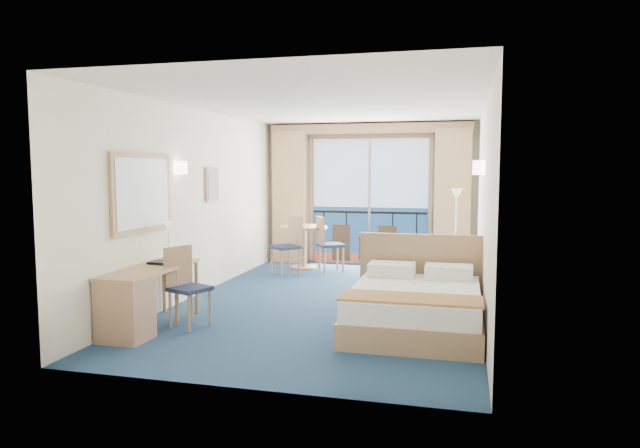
% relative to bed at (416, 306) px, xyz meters
% --- Properties ---
extents(floor, '(6.50, 6.50, 0.00)m').
position_rel_bed_xyz_m(floor, '(-1.25, 1.12, -0.28)').
color(floor, navy).
rests_on(floor, ground).
extents(room_walls, '(4.04, 6.54, 2.72)m').
position_rel_bed_xyz_m(room_walls, '(-1.25, 1.12, 1.50)').
color(room_walls, white).
rests_on(room_walls, ground).
extents(balcony_door, '(2.36, 0.03, 2.52)m').
position_rel_bed_xyz_m(balcony_door, '(-1.26, 4.34, 0.86)').
color(balcony_door, navy).
rests_on(balcony_door, room_walls).
extents(curtain_left, '(0.65, 0.22, 2.55)m').
position_rel_bed_xyz_m(curtain_left, '(-2.80, 4.19, 0.99)').
color(curtain_left, tan).
rests_on(curtain_left, room_walls).
extents(curtain_right, '(0.65, 0.22, 2.55)m').
position_rel_bed_xyz_m(curtain_right, '(0.30, 4.19, 0.99)').
color(curtain_right, tan).
rests_on(curtain_right, room_walls).
extents(pelmet, '(3.80, 0.25, 0.18)m').
position_rel_bed_xyz_m(pelmet, '(-1.25, 4.22, 2.30)').
color(pelmet, '#A17657').
rests_on(pelmet, room_walls).
extents(mirror, '(0.05, 1.25, 0.95)m').
position_rel_bed_xyz_m(mirror, '(-3.22, -0.38, 1.27)').
color(mirror, '#A17657').
rests_on(mirror, room_walls).
extents(wall_print, '(0.04, 0.42, 0.52)m').
position_rel_bed_xyz_m(wall_print, '(-3.22, 1.57, 1.32)').
color(wall_print, '#A17657').
rests_on(wall_print, room_walls).
extents(sconce_left, '(0.18, 0.18, 0.18)m').
position_rel_bed_xyz_m(sconce_left, '(-3.19, 0.52, 1.57)').
color(sconce_left, '#FFE6B2').
rests_on(sconce_left, room_walls).
extents(sconce_right, '(0.18, 0.18, 0.18)m').
position_rel_bed_xyz_m(sconce_right, '(0.69, 0.97, 1.57)').
color(sconce_right, '#FFE6B2').
rests_on(sconce_right, room_walls).
extents(bed, '(1.60, 1.90, 1.00)m').
position_rel_bed_xyz_m(bed, '(0.00, 0.00, 0.00)').
color(bed, '#A17657').
rests_on(bed, ground).
extents(nightstand, '(0.42, 0.40, 0.56)m').
position_rel_bed_xyz_m(nightstand, '(0.52, 1.24, -0.00)').
color(nightstand, '#A27456').
rests_on(nightstand, ground).
extents(phone, '(0.20, 0.18, 0.07)m').
position_rel_bed_xyz_m(phone, '(0.56, 1.26, 0.31)').
color(phone, beige).
rests_on(phone, nightstand).
extents(armchair, '(1.00, 1.02, 0.78)m').
position_rel_bed_xyz_m(armchair, '(0.23, 2.67, 0.11)').
color(armchair, '#40444E').
rests_on(armchair, ground).
extents(floor_lamp, '(0.21, 0.21, 1.50)m').
position_rel_bed_xyz_m(floor_lamp, '(0.38, 3.43, 0.85)').
color(floor_lamp, silver).
rests_on(floor_lamp, ground).
extents(desk, '(0.52, 1.50, 0.70)m').
position_rel_bed_xyz_m(desk, '(-2.98, -1.06, 0.11)').
color(desk, '#A17657').
rests_on(desk, ground).
extents(desk_chair, '(0.52, 0.52, 0.93)m').
position_rel_bed_xyz_m(desk_chair, '(-2.64, -0.47, 0.24)').
color(desk_chair, '#1E2846').
rests_on(desk_chair, ground).
extents(folder, '(0.33, 0.26, 0.03)m').
position_rel_bed_xyz_m(folder, '(-2.97, -0.37, 0.44)').
color(folder, black).
rests_on(folder, desk).
extents(desk_lamp, '(0.12, 0.12, 0.45)m').
position_rel_bed_xyz_m(desk_lamp, '(-3.06, -0.08, 0.76)').
color(desk_lamp, silver).
rests_on(desk_lamp, desk).
extents(round_table, '(0.87, 0.87, 0.79)m').
position_rel_bed_xyz_m(round_table, '(-2.35, 3.58, 0.31)').
color(round_table, '#A17657').
rests_on(round_table, ground).
extents(table_chair_a, '(0.59, 0.58, 0.99)m').
position_rel_bed_xyz_m(table_chair_a, '(-1.86, 3.36, 0.28)').
color(table_chair_a, '#1E2846').
rests_on(table_chair_a, ground).
extents(table_chair_b, '(0.62, 0.62, 1.02)m').
position_rel_bed_xyz_m(table_chair_b, '(-2.42, 2.94, 0.29)').
color(table_chair_b, '#1E2846').
rests_on(table_chair_b, ground).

